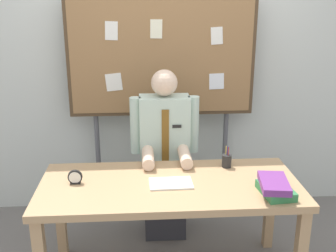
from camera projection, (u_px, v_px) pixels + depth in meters
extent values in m
cube|color=silver|center=(161.00, 67.00, 3.74)|extent=(6.40, 0.08, 2.70)
cube|color=tan|center=(170.00, 186.00, 2.82)|extent=(1.77, 0.78, 0.05)
cube|color=tan|center=(60.00, 215.00, 3.20)|extent=(0.07, 0.07, 0.71)
cube|color=tan|center=(270.00, 207.00, 3.30)|extent=(0.07, 0.07, 0.71)
cube|color=#2D2D33|center=(165.00, 209.00, 3.55)|extent=(0.34, 0.30, 0.44)
cube|color=#B2CCBC|center=(164.00, 143.00, 3.36)|extent=(0.40, 0.22, 0.77)
sphere|color=beige|center=(164.00, 83.00, 3.21)|extent=(0.21, 0.21, 0.21)
cylinder|color=#B2CCBC|center=(136.00, 125.00, 3.28)|extent=(0.09, 0.09, 0.46)
cylinder|color=#B2CCBC|center=(193.00, 124.00, 3.31)|extent=(0.09, 0.09, 0.46)
cylinder|color=beige|center=(148.00, 158.00, 3.11)|extent=(0.09, 0.30, 0.09)
cylinder|color=beige|center=(185.00, 157.00, 3.13)|extent=(0.09, 0.30, 0.09)
cube|color=brown|center=(165.00, 141.00, 3.24)|extent=(0.06, 0.01, 0.50)
cube|color=black|center=(177.00, 126.00, 3.21)|extent=(0.07, 0.01, 0.02)
cube|color=#4C3823|center=(162.00, 57.00, 3.52)|extent=(1.61, 0.05, 1.02)
cube|color=olive|center=(162.00, 57.00, 3.50)|extent=(1.55, 0.04, 0.96)
cylinder|color=#59595E|center=(99.00, 163.00, 3.81)|extent=(0.04, 0.04, 0.99)
cylinder|color=#59595E|center=(224.00, 159.00, 3.88)|extent=(0.04, 0.04, 0.99)
cube|color=white|center=(111.00, 31.00, 3.39)|extent=(0.11, 0.00, 0.16)
cube|color=silver|center=(165.00, 86.00, 3.56)|extent=(0.10, 0.00, 0.20)
cube|color=white|center=(217.00, 36.00, 3.46)|extent=(0.11, 0.00, 0.15)
cube|color=white|center=(217.00, 81.00, 3.58)|extent=(0.13, 0.00, 0.14)
cube|color=#F4EFCC|center=(156.00, 29.00, 3.41)|extent=(0.10, 0.00, 0.16)
cube|color=white|center=(114.00, 82.00, 3.52)|extent=(0.15, 0.00, 0.16)
cube|color=#337F47|center=(276.00, 190.00, 2.65)|extent=(0.21, 0.28, 0.05)
cube|color=#72337F|center=(274.00, 183.00, 2.63)|extent=(0.21, 0.31, 0.05)
cube|color=white|center=(171.00, 183.00, 2.79)|extent=(0.29, 0.19, 0.01)
cylinder|color=black|center=(75.00, 177.00, 2.79)|extent=(0.10, 0.02, 0.10)
cylinder|color=white|center=(75.00, 178.00, 2.78)|extent=(0.08, 0.00, 0.08)
cube|color=black|center=(76.00, 183.00, 2.81)|extent=(0.07, 0.04, 0.01)
cylinder|color=#262626|center=(227.00, 161.00, 3.06)|extent=(0.07, 0.07, 0.09)
cylinder|color=#263399|center=(227.00, 155.00, 3.06)|extent=(0.01, 0.01, 0.15)
cylinder|color=maroon|center=(228.00, 156.00, 3.04)|extent=(0.01, 0.01, 0.15)
cylinder|color=gold|center=(226.00, 155.00, 3.06)|extent=(0.01, 0.01, 0.15)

